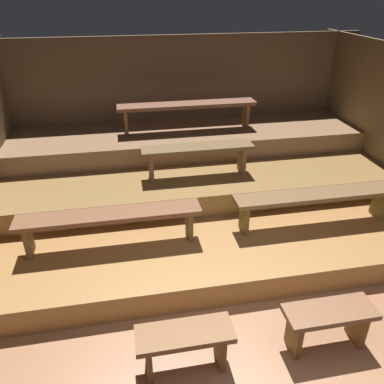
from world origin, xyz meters
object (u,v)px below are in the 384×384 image
at_px(bench_floor_left, 185,341).
at_px(bench_upper_center, 187,108).
at_px(bench_lower_left, 110,219).
at_px(bench_middle_center, 197,152).
at_px(bench_floor_right, 328,319).
at_px(bench_lower_right, 316,198).

relative_size(bench_floor_left, bench_upper_center, 0.38).
bearing_deg(bench_lower_left, bench_middle_center, 40.48).
distance_m(bench_floor_left, bench_floor_right, 1.29).
bearing_deg(bench_upper_center, bench_floor_left, -100.59).
bearing_deg(bench_lower_left, bench_upper_center, 58.84).
bearing_deg(bench_middle_center, bench_floor_right, -74.86).
xyz_separation_m(bench_floor_left, bench_floor_right, (1.29, 0.00, 0.00)).
bearing_deg(bench_lower_right, bench_middle_center, 141.03).
xyz_separation_m(bench_lower_right, bench_middle_center, (-1.25, 1.01, 0.29)).
relative_size(bench_lower_left, bench_upper_center, 0.94).
distance_m(bench_lower_right, bench_upper_center, 2.44).
bearing_deg(bench_floor_right, bench_lower_right, 69.14).
distance_m(bench_lower_left, bench_middle_center, 1.58).
relative_size(bench_lower_left, bench_middle_center, 1.34).
distance_m(bench_floor_right, bench_lower_right, 1.64).
relative_size(bench_floor_right, bench_lower_left, 0.40).
height_order(bench_floor_right, bench_lower_right, bench_lower_right).
xyz_separation_m(bench_floor_left, bench_lower_left, (-0.57, 1.50, 0.34)).
bearing_deg(bench_upper_center, bench_floor_right, -79.88).
xyz_separation_m(bench_lower_left, bench_upper_center, (1.23, 2.04, 0.60)).
xyz_separation_m(bench_floor_right, bench_middle_center, (-0.68, 2.51, 0.62)).
bearing_deg(bench_lower_right, bench_floor_right, -110.86).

